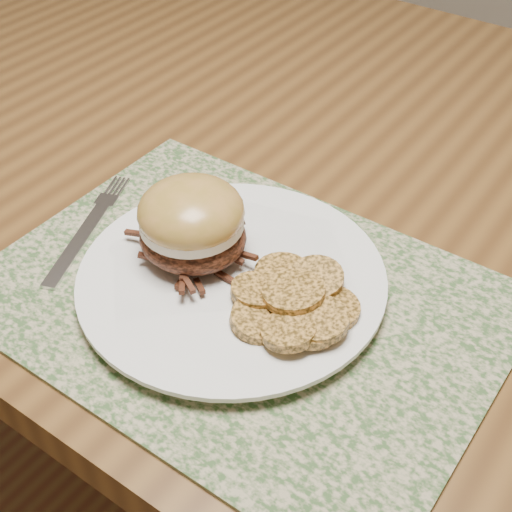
{
  "coord_description": "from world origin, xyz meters",
  "views": [
    {
      "loc": [
        0.37,
        -0.62,
        1.2
      ],
      "look_at": [
        0.1,
        -0.23,
        0.79
      ],
      "focal_mm": 50.0,
      "sensor_mm": 36.0,
      "label": 1
    }
  ],
  "objects_px": {
    "dining_table": "(299,196)",
    "pork_sandwich": "(192,223)",
    "dinner_plate": "(232,280)",
    "fork": "(89,227)"
  },
  "relations": [
    {
      "from": "pork_sandwich",
      "to": "fork",
      "type": "bearing_deg",
      "value": -175.27
    },
    {
      "from": "dining_table",
      "to": "pork_sandwich",
      "type": "height_order",
      "value": "pork_sandwich"
    },
    {
      "from": "dining_table",
      "to": "fork",
      "type": "distance_m",
      "value": 0.29
    },
    {
      "from": "dinner_plate",
      "to": "fork",
      "type": "bearing_deg",
      "value": -174.55
    },
    {
      "from": "dining_table",
      "to": "pork_sandwich",
      "type": "distance_m",
      "value": 0.28
    },
    {
      "from": "dining_table",
      "to": "dinner_plate",
      "type": "distance_m",
      "value": 0.28
    },
    {
      "from": "pork_sandwich",
      "to": "dining_table",
      "type": "bearing_deg",
      "value": 95.41
    },
    {
      "from": "dinner_plate",
      "to": "fork",
      "type": "relative_size",
      "value": 1.52
    },
    {
      "from": "dining_table",
      "to": "pork_sandwich",
      "type": "relative_size",
      "value": 14.36
    },
    {
      "from": "dining_table",
      "to": "fork",
      "type": "height_order",
      "value": "fork"
    }
  ]
}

